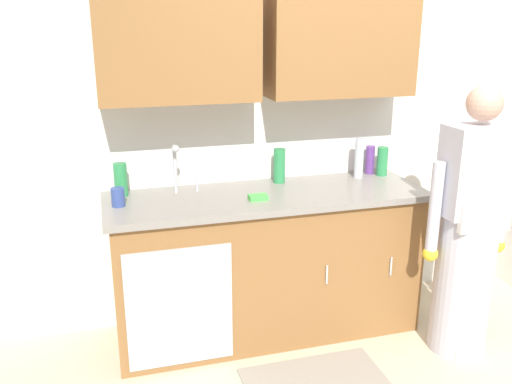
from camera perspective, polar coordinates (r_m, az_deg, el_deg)
name	(u,v)px	position (r m, az deg, el deg)	size (l,w,h in m)	color
ground_plane	(393,376)	(3.43, 13.95, -17.99)	(9.00, 9.00, 0.00)	beige
kitchen_wall_with_uppers	(314,96)	(3.67, 6.05, 9.80)	(4.80, 0.44, 2.70)	silver
counter_cabinet	(266,266)	(3.56, 1.02, -7.64)	(1.90, 0.62, 0.90)	brown
countertop	(267,196)	(3.39, 1.11, -0.40)	(1.96, 0.66, 0.04)	gray
sink	(186,202)	(3.29, -7.20, -1.00)	(0.50, 0.36, 0.35)	#B7BABF
person_at_sink	(467,244)	(3.49, 20.96, -5.04)	(0.55, 0.34, 1.62)	white
floor_mat	(317,384)	(3.29, 6.30, -19.07)	(0.80, 0.50, 0.01)	gray
bottle_cleaner_spray	(359,158)	(3.74, 10.59, 3.46)	(0.06, 0.06, 0.27)	silver
bottle_soap	(279,166)	(3.57, 2.42, 2.72)	(0.08, 0.08, 0.22)	#2D8C4C
bottle_water_short	(382,161)	(3.83, 12.89, 3.10)	(0.07, 0.07, 0.19)	#2D8C4C
bottle_dish_liquid	(121,180)	(3.40, -13.78, 1.25)	(0.08, 0.08, 0.20)	#2D8C4C
bottle_water_tall	(370,160)	(3.86, 11.68, 3.27)	(0.06, 0.06, 0.19)	#66388C
cup_by_sink	(118,197)	(3.22, -14.05, -0.52)	(0.08, 0.08, 0.11)	#33478C
sponge	(258,197)	(3.25, 0.22, -0.56)	(0.11, 0.07, 0.03)	#4CBF4C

